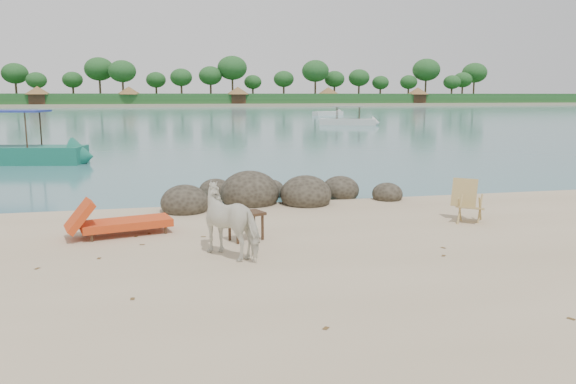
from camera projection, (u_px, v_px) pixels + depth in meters
name	position (u px, v px, depth m)	size (l,w,h in m)	color
water	(172.00, 112.00, 95.27)	(400.00, 400.00, 0.00)	#3B7177
far_shore	(168.00, 104.00, 172.22)	(420.00, 90.00, 1.40)	tan
far_scenery	(169.00, 93.00, 139.65)	(420.00, 18.00, 9.50)	#1E4C1E
boulders	(269.00, 195.00, 14.68)	(6.39, 2.94, 1.14)	#2A251C
cow	(233.00, 222.00, 9.80)	(0.67, 1.48, 1.25)	silver
side_table	(246.00, 228.00, 10.83)	(0.68, 0.44, 0.54)	#331E14
lounge_chair	(126.00, 220.00, 11.29)	(2.19, 0.77, 0.66)	#C33F17
deck_chair	(470.00, 203.00, 12.37)	(0.59, 0.65, 0.93)	tan
boat_near	(0.00, 119.00, 23.27)	(7.44, 1.67, 3.61)	#176753
boat_mid	(348.00, 109.00, 53.40)	(5.96, 1.34, 2.91)	beige
boat_far	(328.00, 113.00, 79.10)	(5.58, 1.26, 0.65)	silver
dead_leaves	(234.00, 262.00, 9.52)	(7.18, 5.82, 0.00)	brown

